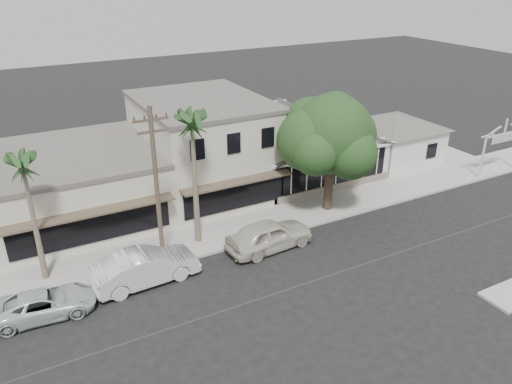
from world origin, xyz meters
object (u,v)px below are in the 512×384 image
car_0 (269,235)px  car_2 (45,304)px  arch_sign (504,136)px  car_1 (145,267)px  utility_pole (157,186)px  shade_tree (329,135)px

car_0 → car_2: size_ratio=1.12×
arch_sign → car_1: arch_sign is taller
utility_pole → car_2: (-6.30, -1.50, -4.14)m
car_0 → arch_sign: bearing=-90.6°
shade_tree → car_1: bearing=-169.0°
car_1 → car_0: bearing=-94.2°
arch_sign → shade_tree: size_ratio=0.52×
arch_sign → utility_pole: size_ratio=0.46×
car_1 → car_2: size_ratio=1.18×
utility_pole → shade_tree: size_ratio=1.13×
utility_pole → car_0: utility_pole is taller
arch_sign → car_0: (-21.38, -1.32, -2.27)m
car_2 → shade_tree: 18.94m
car_1 → shade_tree: shade_tree is taller
car_1 → car_2: car_1 is taller
car_0 → car_2: bearing=87.1°
utility_pole → car_2: size_ratio=1.93×
arch_sign → car_1: bearing=-177.6°
car_0 → car_2: car_0 is taller
utility_pole → car_0: 7.27m
utility_pole → car_2: utility_pole is taller
arch_sign → car_2: 33.83m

